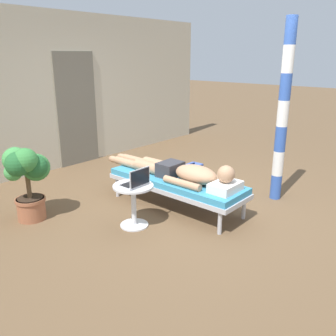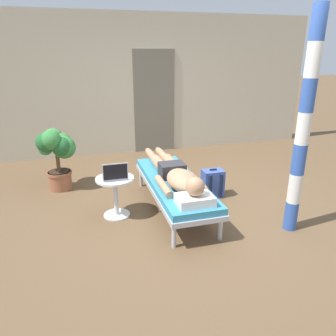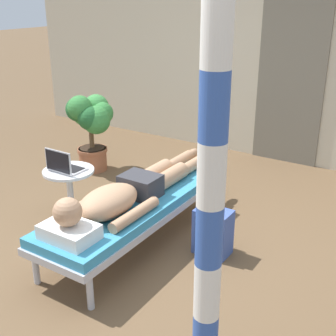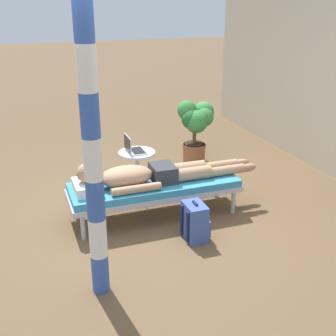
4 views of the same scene
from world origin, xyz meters
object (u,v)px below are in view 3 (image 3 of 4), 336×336
(laptop, at_px, (64,166))
(potted_plant, at_px, (91,122))
(porch_post, at_px, (211,175))
(side_table, at_px, (70,186))
(person_reclining, at_px, (127,193))
(lounge_chair, at_px, (134,208))
(backpack, at_px, (213,232))

(laptop, distance_m, potted_plant, 1.36)
(laptop, bearing_deg, porch_post, -23.48)
(side_table, bearing_deg, person_reclining, -7.53)
(laptop, relative_size, porch_post, 0.13)
(potted_plant, height_order, porch_post, porch_post)
(potted_plant, bearing_deg, person_reclining, -39.31)
(potted_plant, bearing_deg, porch_post, -37.06)
(lounge_chair, height_order, laptop, laptop)
(lounge_chair, xyz_separation_m, backpack, (0.65, 0.23, -0.15))
(side_table, height_order, backpack, side_table)
(person_reclining, xyz_separation_m, side_table, (-0.77, 0.10, -0.16))
(person_reclining, relative_size, side_table, 4.15)
(lounge_chair, distance_m, backpack, 0.71)
(side_table, height_order, laptop, laptop)
(lounge_chair, relative_size, laptop, 6.33)
(backpack, bearing_deg, laptop, -169.35)
(person_reclining, relative_size, laptop, 7.00)
(laptop, distance_m, backpack, 1.50)
(lounge_chair, distance_m, potted_plant, 1.88)
(person_reclining, height_order, potted_plant, potted_plant)
(potted_plant, bearing_deg, backpack, -22.76)
(side_table, relative_size, porch_post, 0.21)
(lounge_chair, xyz_separation_m, porch_post, (1.18, -0.88, 0.88))
(lounge_chair, height_order, backpack, backpack)
(side_table, relative_size, backpack, 1.23)
(person_reclining, height_order, laptop, laptop)
(porch_post, bearing_deg, backpack, 115.30)
(backpack, bearing_deg, side_table, -171.36)
(person_reclining, height_order, side_table, person_reclining)
(porch_post, bearing_deg, person_reclining, 145.96)
(person_reclining, xyz_separation_m, laptop, (-0.77, 0.05, 0.07))
(lounge_chair, relative_size, porch_post, 0.80)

